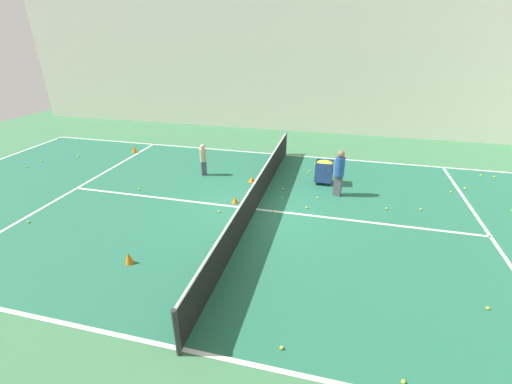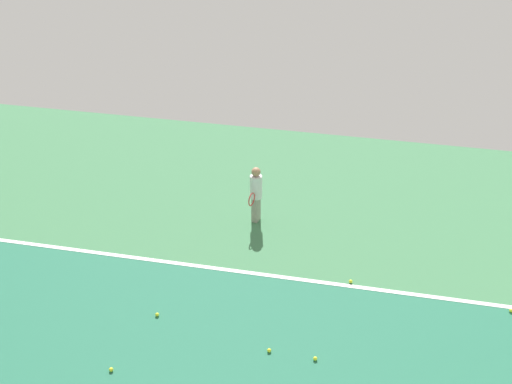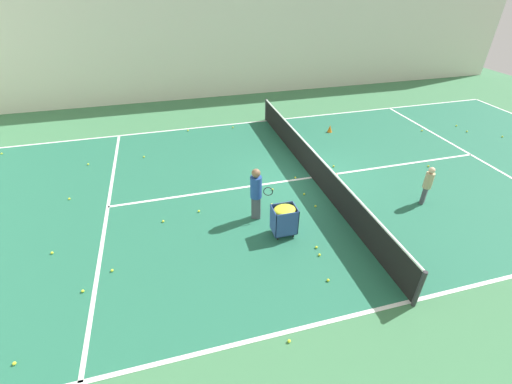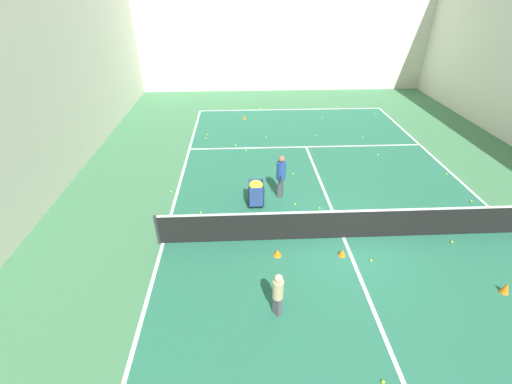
# 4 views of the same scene
# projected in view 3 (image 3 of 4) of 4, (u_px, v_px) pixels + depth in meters

# --- Properties ---
(ground_plane) EXTENTS (37.61, 37.61, 0.00)m
(ground_plane) POSITION_uv_depth(u_px,v_px,m) (312.00, 178.00, 12.16)
(ground_plane) COLOR #3D754C
(court_playing_area) EXTENTS (11.21, 24.88, 0.00)m
(court_playing_area) POSITION_uv_depth(u_px,v_px,m) (312.00, 178.00, 12.16)
(court_playing_area) COLOR #23664C
(court_playing_area) RESTS_ON ground
(line_sideline_left) EXTENTS (0.10, 24.88, 0.00)m
(line_sideline_left) POSITION_uv_depth(u_px,v_px,m) (410.00, 301.00, 7.63)
(line_sideline_left) COLOR white
(line_sideline_left) RESTS_ON ground
(line_sideline_right) EXTENTS (0.10, 24.88, 0.00)m
(line_sideline_right) POSITION_uv_depth(u_px,v_px,m) (267.00, 121.00, 16.68)
(line_sideline_right) COLOR white
(line_sideline_right) RESTS_ON ground
(line_service_near) EXTENTS (11.21, 0.10, 0.00)m
(line_service_near) POSITION_uv_depth(u_px,v_px,m) (471.00, 155.00, 13.65)
(line_service_near) COLOR white
(line_service_near) RESTS_ON ground
(line_service_far) EXTENTS (11.21, 0.10, 0.00)m
(line_service_far) POSITION_uv_depth(u_px,v_px,m) (108.00, 207.00, 10.66)
(line_service_far) COLOR white
(line_service_far) RESTS_ON ground
(line_centre_service) EXTENTS (0.10, 13.68, 0.00)m
(line_centre_service) POSITION_uv_depth(u_px,v_px,m) (312.00, 177.00, 12.15)
(line_centre_service) COLOR white
(line_centre_service) RESTS_ON ground
(hall_enclosure_right) EXTENTS (0.15, 33.91, 8.42)m
(hall_enclosure_right) POSITION_uv_depth(u_px,v_px,m) (244.00, 14.00, 17.96)
(hall_enclosure_right) COLOR silver
(hall_enclosure_right) RESTS_ON ground
(tennis_net) EXTENTS (11.51, 0.10, 1.04)m
(tennis_net) POSITION_uv_depth(u_px,v_px,m) (313.00, 164.00, 11.86)
(tennis_net) COLOR #2D2D33
(tennis_net) RESTS_ON ground
(coach_at_net) EXTENTS (0.42, 0.69, 1.65)m
(coach_at_net) POSITION_uv_depth(u_px,v_px,m) (256.00, 191.00, 9.69)
(coach_at_net) COLOR #4C4C56
(coach_at_net) RESTS_ON ground
(child_midcourt) EXTENTS (0.36, 0.36, 1.28)m
(child_midcourt) POSITION_uv_depth(u_px,v_px,m) (428.00, 183.00, 10.44)
(child_midcourt) COLOR #4C4C56
(child_midcourt) RESTS_ON ground
(ball_cart) EXTENTS (0.53, 0.65, 0.91)m
(ball_cart) POSITION_uv_depth(u_px,v_px,m) (284.00, 215.00, 9.23)
(ball_cart) COLOR #2D478C
(ball_cart) RESTS_ON ground
(training_cone_0) EXTENTS (0.22, 0.22, 0.22)m
(training_cone_0) POSITION_uv_depth(u_px,v_px,m) (336.00, 176.00, 12.05)
(training_cone_0) COLOR orange
(training_cone_0) RESTS_ON ground
(training_cone_1) EXTENTS (0.25, 0.25, 0.20)m
(training_cone_1) POSITION_uv_depth(u_px,v_px,m) (361.00, 206.00, 10.52)
(training_cone_1) COLOR orange
(training_cone_1) RESTS_ON ground
(training_cone_3) EXTENTS (0.22, 0.22, 0.32)m
(training_cone_3) POSITION_uv_depth(u_px,v_px,m) (330.00, 129.00, 15.46)
(training_cone_3) COLOR orange
(training_cone_3) RESTS_ON ground
(tennis_ball_0) EXTENTS (0.07, 0.07, 0.07)m
(tennis_ball_0) POSITION_uv_depth(u_px,v_px,m) (319.00, 255.00, 8.82)
(tennis_ball_0) COLOR yellow
(tennis_ball_0) RESTS_ON ground
(tennis_ball_1) EXTENTS (0.07, 0.07, 0.07)m
(tennis_ball_1) POSITION_uv_depth(u_px,v_px,m) (14.00, 363.00, 6.40)
(tennis_ball_1) COLOR yellow
(tennis_ball_1) RESTS_ON ground
(tennis_ball_2) EXTENTS (0.07, 0.07, 0.07)m
(tennis_ball_2) POSITION_uv_depth(u_px,v_px,m) (199.00, 211.00, 10.41)
(tennis_ball_2) COLOR yellow
(tennis_ball_2) RESTS_ON ground
(tennis_ball_6) EXTENTS (0.07, 0.07, 0.07)m
(tennis_ball_6) POSITION_uv_depth(u_px,v_px,m) (2.00, 154.00, 13.65)
(tennis_ball_6) COLOR yellow
(tennis_ball_6) RESTS_ON ground
(tennis_ball_7) EXTENTS (0.07, 0.07, 0.07)m
(tennis_ball_7) POSITION_uv_depth(u_px,v_px,m) (422.00, 131.00, 15.59)
(tennis_ball_7) COLOR yellow
(tennis_ball_7) RESTS_ON ground
(tennis_ball_8) EXTENTS (0.07, 0.07, 0.07)m
(tennis_ball_8) POSITION_uv_depth(u_px,v_px,m) (83.00, 291.00, 7.83)
(tennis_ball_8) COLOR yellow
(tennis_ball_8) RESTS_ON ground
(tennis_ball_10) EXTENTS (0.07, 0.07, 0.07)m
(tennis_ball_10) POSITION_uv_depth(u_px,v_px,m) (328.00, 280.00, 8.11)
(tennis_ball_10) COLOR yellow
(tennis_ball_10) RESTS_ON ground
(tennis_ball_11) EXTENTS (0.07, 0.07, 0.07)m
(tennis_ball_11) POSITION_uv_depth(u_px,v_px,m) (456.00, 126.00, 16.08)
(tennis_ball_11) COLOR yellow
(tennis_ball_11) RESTS_ON ground
(tennis_ball_12) EXTENTS (0.07, 0.07, 0.07)m
(tennis_ball_12) POSITION_uv_depth(u_px,v_px,m) (316.00, 247.00, 9.06)
(tennis_ball_12) COLOR yellow
(tennis_ball_12) RESTS_ON ground
(tennis_ball_13) EXTENTS (0.07, 0.07, 0.07)m
(tennis_ball_13) POSITION_uv_depth(u_px,v_px,m) (272.00, 204.00, 10.71)
(tennis_ball_13) COLOR yellow
(tennis_ball_13) RESTS_ON ground
(tennis_ball_14) EXTENTS (0.07, 0.07, 0.07)m
(tennis_ball_14) POSITION_uv_depth(u_px,v_px,m) (112.00, 270.00, 8.37)
(tennis_ball_14) COLOR yellow
(tennis_ball_14) RESTS_ON ground
(tennis_ball_15) EXTENTS (0.07, 0.07, 0.07)m
(tennis_ball_15) POSITION_uv_depth(u_px,v_px,m) (334.00, 166.00, 12.78)
(tennis_ball_15) COLOR yellow
(tennis_ball_15) RESTS_ON ground
(tennis_ball_16) EXTENTS (0.07, 0.07, 0.07)m
(tennis_ball_16) POSITION_uv_depth(u_px,v_px,m) (315.00, 206.00, 10.63)
(tennis_ball_16) COLOR yellow
(tennis_ball_16) RESTS_ON ground
(tennis_ball_18) EXTENTS (0.07, 0.07, 0.07)m
(tennis_ball_18) POSITION_uv_depth(u_px,v_px,m) (272.00, 189.00, 11.44)
(tennis_ball_18) COLOR yellow
(tennis_ball_18) RESTS_ON ground
(tennis_ball_19) EXTENTS (0.07, 0.07, 0.07)m
(tennis_ball_19) POSITION_uv_depth(u_px,v_px,m) (502.00, 137.00, 15.03)
(tennis_ball_19) COLOR yellow
(tennis_ball_19) RESTS_ON ground
(tennis_ball_20) EXTENTS (0.07, 0.07, 0.07)m
(tennis_ball_20) POSITION_uv_depth(u_px,v_px,m) (295.00, 178.00, 12.09)
(tennis_ball_20) COLOR yellow
(tennis_ball_20) RESTS_ON ground
(tennis_ball_21) EXTENTS (0.07, 0.07, 0.07)m
(tennis_ball_21) POSITION_uv_depth(u_px,v_px,m) (289.00, 341.00, 6.78)
(tennis_ball_21) COLOR yellow
(tennis_ball_21) RESTS_ON ground
(tennis_ball_22) EXTENTS (0.07, 0.07, 0.07)m
(tennis_ball_22) POSITION_uv_depth(u_px,v_px,m) (233.00, 127.00, 15.92)
(tennis_ball_22) COLOR yellow
(tennis_ball_22) RESTS_ON ground
(tennis_ball_23) EXTENTS (0.07, 0.07, 0.07)m
(tennis_ball_23) POSITION_uv_depth(u_px,v_px,m) (144.00, 157.00, 13.42)
(tennis_ball_23) COLOR yellow
(tennis_ball_23) RESTS_ON ground
(tennis_ball_24) EXTENTS (0.07, 0.07, 0.07)m
(tennis_ball_24) POSITION_uv_depth(u_px,v_px,m) (88.00, 164.00, 12.91)
(tennis_ball_24) COLOR yellow
(tennis_ball_24) RESTS_ON ground
(tennis_ball_25) EXTENTS (0.07, 0.07, 0.07)m
(tennis_ball_25) POSITION_uv_depth(u_px,v_px,m) (428.00, 166.00, 12.79)
(tennis_ball_25) COLOR yellow
(tennis_ball_25) RESTS_ON ground
(tennis_ball_27) EXTENTS (0.07, 0.07, 0.07)m
(tennis_ball_27) POSITION_uv_depth(u_px,v_px,m) (188.00, 130.00, 15.61)
(tennis_ball_27) COLOR yellow
(tennis_ball_27) RESTS_ON ground
(tennis_ball_31) EXTENTS (0.07, 0.07, 0.07)m
(tennis_ball_31) POSITION_uv_depth(u_px,v_px,m) (467.00, 131.00, 15.51)
(tennis_ball_31) COLOR yellow
(tennis_ball_31) RESTS_ON ground
(tennis_ball_33) EXTENTS (0.07, 0.07, 0.07)m
(tennis_ball_33) POSITION_uv_depth(u_px,v_px,m) (69.00, 199.00, 10.97)
(tennis_ball_33) COLOR yellow
(tennis_ball_33) RESTS_ON ground
(tennis_ball_34) EXTENTS (0.07, 0.07, 0.07)m
(tennis_ball_34) POSITION_uv_depth(u_px,v_px,m) (304.00, 194.00, 11.20)
(tennis_ball_34) COLOR yellow
(tennis_ball_34) RESTS_ON ground
(tennis_ball_35) EXTENTS (0.07, 0.07, 0.07)m
(tennis_ball_35) POSITION_uv_depth(u_px,v_px,m) (52.00, 253.00, 8.89)
(tennis_ball_35) COLOR yellow
(tennis_ball_35) RESTS_ON ground
(tennis_ball_36) EXTENTS (0.07, 0.07, 0.07)m
(tennis_ball_36) POSITION_uv_depth(u_px,v_px,m) (291.00, 139.00, 14.85)
(tennis_ball_36) COLOR yellow
(tennis_ball_36) RESTS_ON ground
(tennis_ball_37) EXTENTS (0.07, 0.07, 0.07)m
(tennis_ball_37) POSITION_uv_depth(u_px,v_px,m) (163.00, 221.00, 10.00)
(tennis_ball_37) COLOR yellow
(tennis_ball_37) RESTS_ON ground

